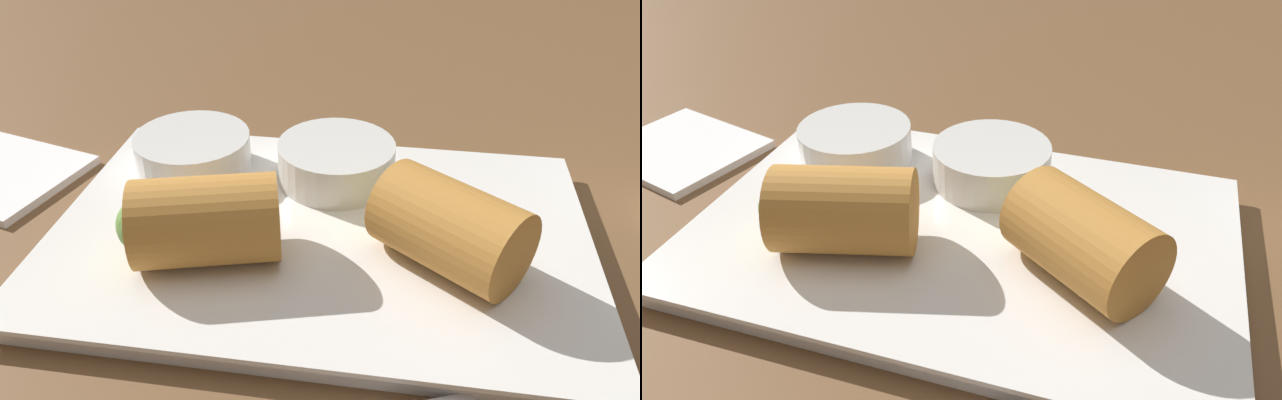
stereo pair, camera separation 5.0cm
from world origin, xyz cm
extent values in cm
cube|color=brown|center=(0.00, 0.00, 1.00)|extent=(180.00, 140.00, 2.00)
cube|color=white|center=(-3.73, -2.90, 2.60)|extent=(31.57, 21.39, 1.20)
cube|color=white|center=(-3.73, -2.90, 3.35)|extent=(32.83, 22.24, 0.30)
cylinder|color=#C68438|center=(-9.58, -6.69, 6.04)|extent=(9.11, 7.01, 5.08)
sphere|color=#6B9E47|center=(-12.73, -7.54, 6.04)|extent=(3.30, 3.30, 3.30)
cylinder|color=#C68438|center=(3.87, -5.27, 6.04)|extent=(9.51, 8.83, 5.08)
sphere|color=#56843D|center=(1.22, -3.36, 6.04)|extent=(3.30, 3.30, 3.30)
cylinder|color=silver|center=(-3.50, 2.94, 4.86)|extent=(7.99, 7.99, 2.72)
cylinder|color=#DBBC89|center=(-3.50, 2.94, 5.98)|extent=(6.55, 6.55, 0.49)
cylinder|color=silver|center=(-13.54, 2.65, 4.86)|extent=(7.99, 7.99, 2.72)
cylinder|color=#477038|center=(-13.54, 2.65, 5.98)|extent=(6.55, 6.55, 0.49)
camera|label=1|loc=(0.97, -33.65, 26.28)|focal=35.00mm
camera|label=2|loc=(5.84, -32.50, 26.28)|focal=35.00mm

